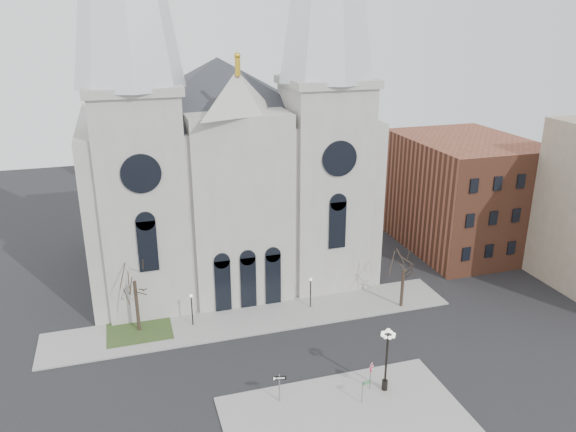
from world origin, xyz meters
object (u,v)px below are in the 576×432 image
object	(u,v)px
globe_lamp	(387,352)
one_way_sign	(279,383)
street_name_sign	(363,390)
stop_sign	(371,370)

from	to	relation	value
globe_lamp	one_way_sign	distance (m)	8.69
globe_lamp	street_name_sign	bearing A→B (deg)	-157.49
stop_sign	globe_lamp	xyz separation A→B (m)	(1.08, -0.43, 1.78)
stop_sign	street_name_sign	world-z (taller)	stop_sign
stop_sign	street_name_sign	size ratio (longest dim) A/B	1.22
stop_sign	street_name_sign	bearing A→B (deg)	-155.33
one_way_sign	stop_sign	bearing A→B (deg)	7.50
globe_lamp	one_way_sign	size ratio (longest dim) A/B	2.32
stop_sign	one_way_sign	world-z (taller)	same
stop_sign	street_name_sign	xyz separation A→B (m)	(-1.24, -1.40, -0.54)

